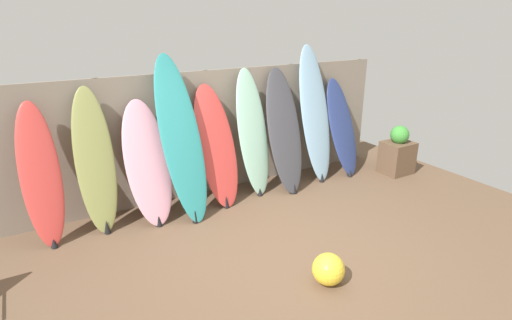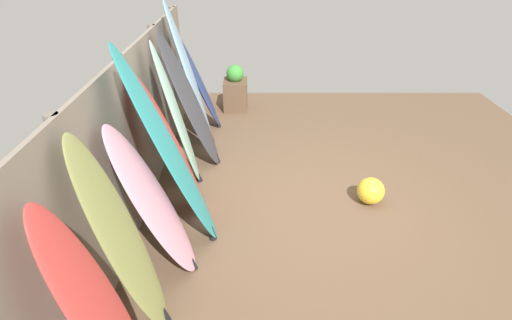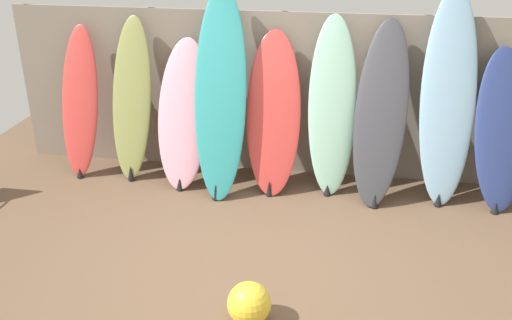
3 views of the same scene
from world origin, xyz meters
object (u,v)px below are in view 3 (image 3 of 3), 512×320
object	(u,v)px
surfboard_charcoal_6	(381,115)
surfboard_navy_8	(502,131)
surfboard_red_4	(273,115)
surfboard_olive_1	(132,100)
surfboard_red_0	(80,103)
surfboard_seafoam_5	(332,108)
surfboard_pink_2	(184,115)
surfboard_teal_3	(220,96)
beach_ball	(249,304)
surfboard_skyblue_7	(448,100)

from	to	relation	value
surfboard_charcoal_6	surfboard_navy_8	xyz separation A→B (m)	(1.18, 0.04, -0.11)
surfboard_red_4	surfboard_olive_1	bearing A→B (deg)	177.50
surfboard_red_4	surfboard_red_0	bearing A→B (deg)	178.83
surfboard_seafoam_5	surfboard_charcoal_6	xyz separation A→B (m)	(0.49, -0.09, -0.02)
surfboard_olive_1	surfboard_red_4	size ratio (longest dim) A/B	1.06
surfboard_red_0	surfboard_seafoam_5	xyz separation A→B (m)	(2.76, -0.00, 0.09)
surfboard_pink_2	surfboard_teal_3	size ratio (longest dim) A/B	0.74
surfboard_olive_1	beach_ball	bearing A→B (deg)	-53.92
surfboard_teal_3	surfboard_seafoam_5	xyz separation A→B (m)	(1.13, 0.15, -0.12)
surfboard_navy_8	surfboard_olive_1	bearing A→B (deg)	178.88
surfboard_teal_3	surfboard_navy_8	xyz separation A→B (m)	(2.80, 0.10, -0.25)
surfboard_red_4	surfboard_charcoal_6	bearing A→B (deg)	-2.59
surfboard_charcoal_6	surfboard_skyblue_7	distance (m)	0.66
surfboard_olive_1	surfboard_red_4	distance (m)	1.57
surfboard_red_4	beach_ball	world-z (taller)	surfboard_red_4
surfboard_olive_1	surfboard_skyblue_7	world-z (taller)	surfboard_skyblue_7
surfboard_navy_8	beach_ball	bearing A→B (deg)	-133.42
surfboard_red_4	surfboard_navy_8	world-z (taller)	surfboard_red_4
surfboard_red_0	surfboard_seafoam_5	distance (m)	2.76
surfboard_red_0	surfboard_skyblue_7	size ratio (longest dim) A/B	0.78
surfboard_navy_8	surfboard_pink_2	bearing A→B (deg)	-179.85
surfboard_red_0	surfboard_charcoal_6	world-z (taller)	surfboard_charcoal_6
surfboard_pink_2	surfboard_olive_1	bearing A→B (deg)	172.11
surfboard_red_0	surfboard_pink_2	size ratio (longest dim) A/B	1.07
surfboard_red_4	surfboard_charcoal_6	xyz separation A→B (m)	(1.09, -0.05, 0.08)
surfboard_pink_2	surfboard_seafoam_5	size ratio (longest dim) A/B	0.84
surfboard_olive_1	surfboard_skyblue_7	size ratio (longest dim) A/B	0.83
surfboard_teal_3	beach_ball	world-z (taller)	surfboard_teal_3
surfboard_teal_3	surfboard_charcoal_6	distance (m)	1.63
surfboard_seafoam_5	surfboard_charcoal_6	bearing A→B (deg)	-10.54
surfboard_pink_2	surfboard_teal_3	bearing A→B (deg)	-12.29
surfboard_pink_2	surfboard_navy_8	xyz separation A→B (m)	(3.23, 0.01, 0.02)
surfboard_red_0	surfboard_skyblue_7	bearing A→B (deg)	-0.04
surfboard_red_0	surfboard_skyblue_7	xyz separation A→B (m)	(3.88, -0.00, 0.23)
surfboard_red_0	surfboard_skyblue_7	distance (m)	3.89
surfboard_teal_3	beach_ball	xyz separation A→B (m)	(0.67, -2.15, -0.86)
surfboard_teal_3	surfboard_navy_8	size ratio (longest dim) A/B	1.33
beach_ball	surfboard_olive_1	bearing A→B (deg)	126.08
surfboard_teal_3	surfboard_navy_8	distance (m)	2.81
surfboard_olive_1	surfboard_navy_8	distance (m)	3.83
surfboard_skyblue_7	beach_ball	world-z (taller)	surfboard_skyblue_7
surfboard_olive_1	surfboard_red_4	xyz separation A→B (m)	(1.56, -0.07, -0.05)
surfboard_red_4	surfboard_charcoal_6	size ratio (longest dim) A/B	0.91
surfboard_olive_1	surfboard_skyblue_7	distance (m)	3.29
surfboard_olive_1	surfboard_seafoam_5	world-z (taller)	surfboard_seafoam_5
surfboard_teal_3	surfboard_seafoam_5	bearing A→B (deg)	7.52
surfboard_olive_1	surfboard_red_0	bearing A→B (deg)	-177.63
surfboard_red_0	surfboard_red_4	distance (m)	2.16
surfboard_red_4	surfboard_skyblue_7	distance (m)	1.74
surfboard_red_0	surfboard_charcoal_6	size ratio (longest dim) A/B	0.91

